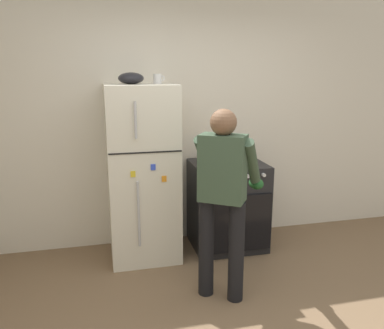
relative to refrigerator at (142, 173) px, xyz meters
name	(u,v)px	position (x,y,z in m)	size (l,w,h in m)	color
kitchen_wall_back	(182,120)	(0.49, 0.38, 0.47)	(6.00, 0.10, 2.70)	silver
refrigerator	(142,173)	(0.00, 0.00, 0.00)	(0.68, 0.72, 1.76)	silver
stove_range	(228,205)	(0.91, -0.01, -0.41)	(0.76, 0.67, 0.94)	black
person_cook	(223,188)	(0.55, -0.93, 0.07)	(0.65, 0.69, 1.60)	black
red_pot	(215,158)	(0.75, -0.05, 0.13)	(0.37, 0.27, 0.13)	orange
coffee_mug	(158,79)	(0.18, 0.05, 0.93)	(0.11, 0.08, 0.10)	silver
pepper_mill	(248,151)	(1.21, 0.20, 0.13)	(0.05, 0.05, 0.14)	brown
mixing_bowl	(131,78)	(-0.08, 0.00, 0.93)	(0.24, 0.24, 0.11)	black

